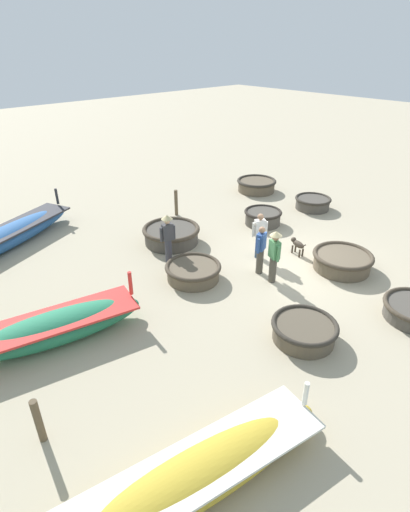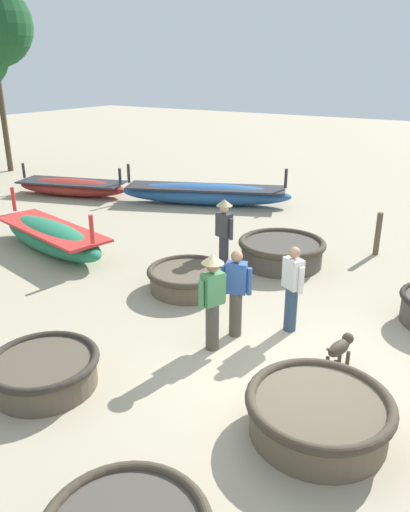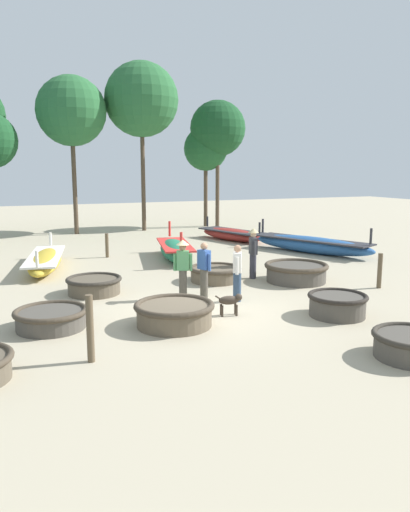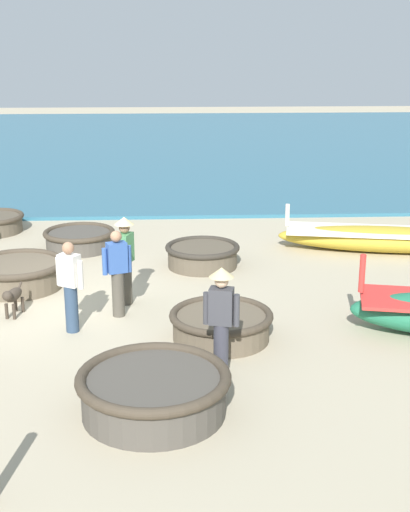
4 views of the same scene
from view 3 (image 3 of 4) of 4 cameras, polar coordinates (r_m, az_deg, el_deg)
ground_plane at (r=12.85m, az=-0.50°, el=-6.31°), size 80.00×80.00×0.00m
coracle_center at (r=16.32m, az=10.38°, el=-1.76°), size 2.05×2.05×0.60m
coracle_weathered at (r=14.87m, az=-12.56°, el=-3.22°), size 1.61×1.61×0.49m
coracle_upturned at (r=11.97m, az=-17.19°, el=-6.75°), size 1.67×1.67×0.46m
coracle_front_right at (r=11.65m, az=-3.53°, el=-6.52°), size 1.88×1.88×0.55m
coracle_nearest at (r=12.77m, az=14.90°, el=-5.34°), size 1.47×1.47×0.56m
coracle_far_right at (r=16.12m, az=1.19°, el=-1.97°), size 1.71×1.71×0.48m
long_boat_ochre_hull at (r=21.95m, az=12.11°, el=1.31°), size 3.34×5.75×1.29m
long_boat_white_hull at (r=25.26m, az=3.10°, el=2.51°), size 2.40×4.32×1.07m
long_boat_blue_hull at (r=20.00m, az=-3.44°, el=0.71°), size 1.96×4.26×1.33m
long_boat_green_hull at (r=18.95m, az=-17.79°, el=-0.51°), size 1.98×5.12×1.05m
fisherman_hauling at (r=13.85m, az=-2.55°, el=-1.05°), size 0.50×0.36×1.67m
fisherman_standing_right at (r=13.61m, az=3.71°, el=-1.78°), size 0.36×0.47×1.57m
fisherman_crouching at (r=13.99m, az=-0.11°, el=-1.43°), size 0.32×0.50×1.57m
fisherman_with_hat at (r=16.48m, az=5.52°, el=0.70°), size 0.36×0.52×1.67m
dog at (r=12.41m, az=2.93°, el=-5.14°), size 0.67×0.31×0.55m
mooring_post_inland at (r=9.67m, az=-13.00°, el=-8.10°), size 0.14×0.14×1.30m
mooring_post_shoreline at (r=20.75m, az=-11.14°, el=1.19°), size 0.14×0.14×0.99m
mooring_post_mid_beach at (r=16.05m, az=19.34°, el=-1.60°), size 0.14×0.14×1.07m
tree_right_mid at (r=31.30m, az=0.08°, el=12.10°), size 2.69×2.69×6.12m
tree_leftmost at (r=28.56m, az=-15.04°, el=15.68°), size 3.72×3.72×8.47m
tree_tall_back at (r=31.05m, az=1.46°, el=14.32°), size 3.35×3.35×7.64m
tree_rightmost at (r=29.52m, az=-7.27°, el=17.29°), size 4.16×4.16×9.49m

